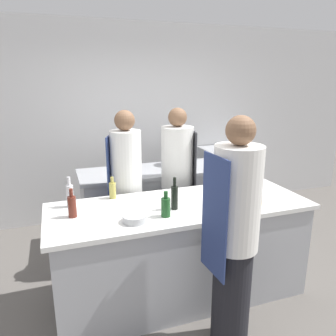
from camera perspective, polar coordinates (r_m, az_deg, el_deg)
name	(u,v)px	position (r m, az deg, el deg)	size (l,w,h in m)	color
ground_plane	(180,292)	(3.44, 2.06, -20.79)	(16.00, 16.00, 0.00)	#605B56
wall_back	(128,123)	(4.87, -7.02, 7.79)	(8.00, 0.06, 2.80)	silver
prep_counter	(180,250)	(3.19, 2.14, -14.03)	(2.37, 0.88, 0.93)	#A8AAAF
pass_counter	(153,204)	(4.25, -2.59, -6.28)	(1.83, 0.69, 0.93)	#A8AAAF
oven_range	(226,179)	(5.23, 10.11, -1.98)	(0.75, 0.65, 0.99)	#A8AAAF
chef_at_prep_near	(234,238)	(2.49, 11.42, -11.80)	(0.36, 0.35, 1.80)	black
chef_at_stove	(177,183)	(3.78, 1.63, -2.62)	(0.41, 0.39, 1.72)	black
chef_at_pass_far	(127,191)	(3.49, -7.21, -4.06)	(0.37, 0.36, 1.73)	black
bottle_olive_oil	(174,197)	(2.84, 1.14, -5.01)	(0.06, 0.06, 0.29)	black
bottle_vinegar	(166,207)	(2.71, -0.40, -6.72)	(0.08, 0.08, 0.22)	#19471E
bottle_wine	(70,195)	(3.02, -16.72, -4.53)	(0.06, 0.06, 0.28)	silver
bottle_cooking_oil	(72,206)	(2.80, -16.36, -6.35)	(0.07, 0.07, 0.24)	#5B2319
bottle_sauce	(113,190)	(3.15, -9.63, -3.77)	(0.06, 0.06, 0.21)	#B2A84C
bowl_mixing_large	(248,199)	(3.07, 13.83, -5.29)	(0.24, 0.24, 0.09)	tan
bowl_prep_small	(135,218)	(2.64, -5.84, -8.73)	(0.19, 0.19, 0.06)	#B7BABC
cutting_board	(249,190)	(3.43, 13.99, -3.79)	(0.42, 0.24, 0.01)	white
stockpot	(174,156)	(4.31, 1.01, 2.02)	(0.24, 0.24, 0.22)	#A8AAAF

